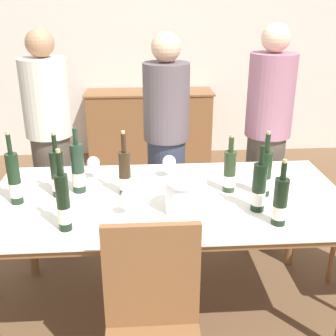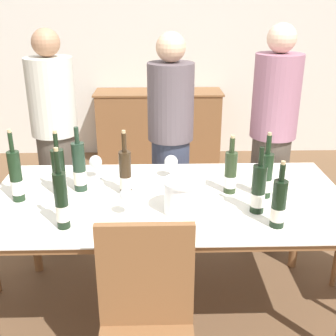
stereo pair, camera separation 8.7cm
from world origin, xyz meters
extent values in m
plane|color=brown|center=(0.00, 0.00, 0.00)|extent=(12.00, 12.00, 0.00)
cube|color=silver|center=(0.00, 2.95, 1.40)|extent=(8.00, 0.10, 2.80)
cube|color=brown|center=(-0.04, 2.66, 0.40)|extent=(1.42, 0.44, 0.81)
cube|color=brown|center=(-0.04, 2.66, 0.82)|extent=(1.47, 0.46, 0.02)
cylinder|color=brown|center=(-0.92, 0.42, 0.37)|extent=(0.06, 0.06, 0.73)
cylinder|color=brown|center=(0.92, 0.42, 0.37)|extent=(0.06, 0.06, 0.73)
cube|color=brown|center=(0.00, 0.00, 0.75)|extent=(2.00, 1.00, 0.04)
cube|color=white|center=(0.00, 0.00, 0.77)|extent=(2.03, 1.03, 0.01)
cylinder|color=white|center=(0.08, -0.17, 0.86)|extent=(0.21, 0.21, 0.18)
cylinder|color=white|center=(0.08, -0.17, 0.95)|extent=(0.22, 0.22, 0.01)
cylinder|color=black|center=(-0.62, 0.07, 0.91)|extent=(0.07, 0.07, 0.27)
cylinder|color=white|center=(-0.62, 0.07, 0.85)|extent=(0.08, 0.08, 0.07)
cylinder|color=black|center=(-0.62, 0.07, 1.09)|extent=(0.03, 0.03, 0.10)
cylinder|color=tan|center=(-0.62, 0.07, 1.14)|extent=(0.02, 0.02, 0.02)
cylinder|color=black|center=(0.46, -0.18, 0.90)|extent=(0.07, 0.07, 0.26)
cylinder|color=white|center=(0.46, -0.18, 0.85)|extent=(0.07, 0.07, 0.07)
cylinder|color=black|center=(0.46, -0.18, 1.08)|extent=(0.02, 0.02, 0.10)
cylinder|color=black|center=(-0.83, -0.01, 0.92)|extent=(0.07, 0.07, 0.29)
cylinder|color=white|center=(-0.83, -0.01, 0.85)|extent=(0.07, 0.07, 0.08)
cylinder|color=black|center=(-0.83, -0.01, 1.11)|extent=(0.02, 0.02, 0.11)
cylinder|color=tan|center=(-0.83, -0.01, 1.18)|extent=(0.02, 0.02, 0.02)
cylinder|color=black|center=(0.55, 0.00, 0.90)|extent=(0.07, 0.07, 0.26)
cylinder|color=white|center=(0.55, 0.00, 0.84)|extent=(0.07, 0.07, 0.07)
cylinder|color=black|center=(0.55, 0.00, 1.08)|extent=(0.03, 0.03, 0.11)
cylinder|color=tan|center=(0.55, 0.00, 1.14)|extent=(0.02, 0.02, 0.02)
cylinder|color=black|center=(0.53, -0.34, 0.89)|extent=(0.07, 0.07, 0.24)
cylinder|color=silver|center=(0.53, -0.34, 0.84)|extent=(0.07, 0.07, 0.07)
cylinder|color=black|center=(0.53, -0.34, 1.06)|extent=(0.03, 0.03, 0.09)
cylinder|color=tan|center=(0.53, -0.34, 1.11)|extent=(0.02, 0.02, 0.02)
cylinder|color=black|center=(-0.52, -0.32, 0.92)|extent=(0.06, 0.06, 0.29)
cylinder|color=silver|center=(-0.52, -0.32, 0.85)|extent=(0.07, 0.07, 0.08)
cylinder|color=black|center=(-0.52, -0.32, 1.12)|extent=(0.03, 0.03, 0.11)
cylinder|color=tan|center=(-0.52, -0.32, 1.18)|extent=(0.02, 0.02, 0.02)
cylinder|color=#332314|center=(-0.24, 0.06, 0.90)|extent=(0.07, 0.07, 0.26)
cylinder|color=silver|center=(-0.24, 0.06, 0.84)|extent=(0.07, 0.07, 0.07)
cylinder|color=#332314|center=(-0.24, 0.06, 1.08)|extent=(0.03, 0.03, 0.11)
cylinder|color=tan|center=(-0.24, 0.06, 1.14)|extent=(0.02, 0.02, 0.02)
cylinder|color=#1E3323|center=(-0.51, 0.12, 0.92)|extent=(0.08, 0.08, 0.29)
cylinder|color=silver|center=(-0.51, 0.12, 0.85)|extent=(0.08, 0.08, 0.08)
cylinder|color=#1E3323|center=(-0.51, 0.12, 1.11)|extent=(0.03, 0.03, 0.09)
cylinder|color=#28381E|center=(0.36, 0.06, 0.89)|extent=(0.07, 0.07, 0.24)
cylinder|color=white|center=(0.36, 0.06, 0.84)|extent=(0.07, 0.07, 0.07)
cylinder|color=#28381E|center=(0.36, 0.06, 1.06)|extent=(0.03, 0.03, 0.09)
cylinder|color=tan|center=(0.36, 0.06, 1.11)|extent=(0.02, 0.02, 0.02)
cylinder|color=white|center=(-0.44, 0.29, 0.77)|extent=(0.06, 0.06, 0.00)
cylinder|color=white|center=(-0.44, 0.29, 0.82)|extent=(0.01, 0.01, 0.08)
sphere|color=white|center=(-0.44, 0.29, 0.88)|extent=(0.08, 0.08, 0.08)
cylinder|color=white|center=(-0.22, -0.20, 0.77)|extent=(0.06, 0.06, 0.00)
cylinder|color=white|center=(-0.22, -0.20, 0.82)|extent=(0.01, 0.01, 0.08)
sphere|color=white|center=(-0.22, -0.20, 0.89)|extent=(0.07, 0.07, 0.07)
cylinder|color=white|center=(0.03, 0.29, 0.77)|extent=(0.07, 0.07, 0.00)
cylinder|color=white|center=(0.03, 0.29, 0.81)|extent=(0.01, 0.01, 0.07)
sphere|color=white|center=(0.03, 0.29, 0.88)|extent=(0.09, 0.09, 0.09)
cylinder|color=brown|center=(1.13, 0.18, 0.22)|extent=(0.03, 0.03, 0.43)
cube|color=brown|center=(-0.11, -0.64, 0.71)|extent=(0.42, 0.04, 0.51)
cylinder|color=#51473D|center=(-0.80, 0.80, 0.45)|extent=(0.28, 0.28, 0.91)
cylinder|color=beige|center=(-0.80, 0.80, 1.18)|extent=(0.33, 0.33, 0.54)
sphere|color=#A37556|center=(-0.80, 0.80, 1.55)|extent=(0.19, 0.19, 0.19)
cylinder|color=#383F56|center=(0.04, 0.78, 0.43)|extent=(0.28, 0.28, 0.87)
cylinder|color=#594C51|center=(0.04, 0.78, 1.14)|extent=(0.33, 0.33, 0.54)
sphere|color=#DBAD89|center=(0.04, 0.78, 1.52)|extent=(0.21, 0.21, 0.21)
cylinder|color=#51473D|center=(0.78, 0.75, 0.45)|extent=(0.28, 0.28, 0.89)
cylinder|color=#9E667A|center=(0.78, 0.75, 1.18)|extent=(0.33, 0.33, 0.58)
sphere|color=beige|center=(0.78, 0.75, 1.57)|extent=(0.20, 0.20, 0.20)
camera|label=1|loc=(-0.15, -2.14, 1.82)|focal=45.00mm
camera|label=2|loc=(-0.06, -2.15, 1.82)|focal=45.00mm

